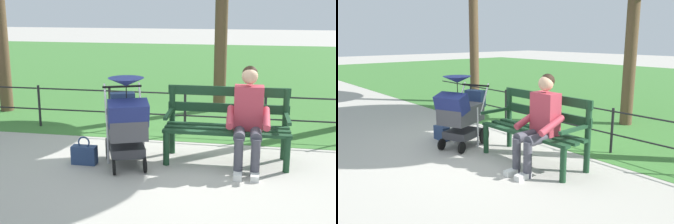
{
  "view_description": "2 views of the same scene",
  "coord_description": "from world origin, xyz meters",
  "views": [
    {
      "loc": [
        -1.02,
        5.6,
        2.04
      ],
      "look_at": [
        0.04,
        -0.01,
        0.65
      ],
      "focal_mm": 48.3,
      "sensor_mm": 36.0,
      "label": 1
    },
    {
      "loc": [
        -4.06,
        3.33,
        1.73
      ],
      "look_at": [
        -0.17,
        -0.02,
        0.64
      ],
      "focal_mm": 37.47,
      "sensor_mm": 36.0,
      "label": 2
    }
  ],
  "objects": [
    {
      "name": "handbag",
      "position": [
        1.07,
        0.37,
        0.13
      ],
      "size": [
        0.32,
        0.14,
        0.37
      ],
      "color": "navy",
      "rests_on": "ground"
    },
    {
      "name": "person_on_bench",
      "position": [
        -0.99,
        0.11,
        0.68
      ],
      "size": [
        0.54,
        0.74,
        1.28
      ],
      "color": "#42424C",
      "rests_on": "ground"
    },
    {
      "name": "park_bench",
      "position": [
        -0.72,
        -0.12,
        0.53
      ],
      "size": [
        1.61,
        0.63,
        0.96
      ],
      "color": "#193D23",
      "rests_on": "ground"
    },
    {
      "name": "stroller",
      "position": [
        0.51,
        0.34,
        0.59
      ],
      "size": [
        0.78,
        1.0,
        1.15
      ],
      "color": "black",
      "rests_on": "ground"
    },
    {
      "name": "ground_plane",
      "position": [
        0.0,
        0.0,
        0.0
      ],
      "size": [
        60.0,
        60.0,
        0.0
      ],
      "primitive_type": "plane",
      "color": "#ADA89E"
    },
    {
      "name": "park_fence",
      "position": [
        -0.27,
        -1.22,
        0.42
      ],
      "size": [
        7.41,
        0.04,
        0.7
      ],
      "color": "black",
      "rests_on": "ground"
    }
  ]
}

